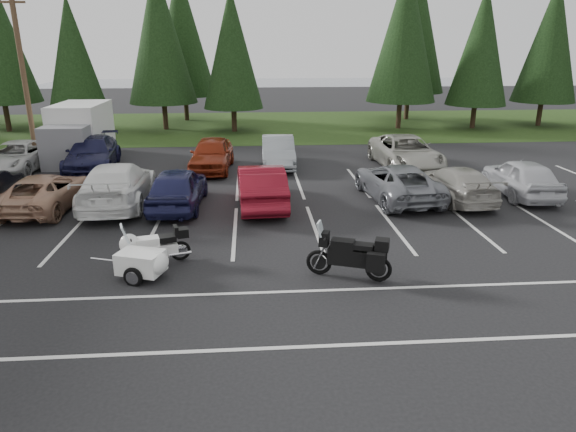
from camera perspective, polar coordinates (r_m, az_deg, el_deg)
The scene contains 29 objects.
ground at distance 16.27m, azimuth -7.78°, elevation -2.98°, with size 120.00×120.00×0.00m, color black.
grass_strip at distance 39.57m, azimuth -5.87°, elevation 9.90°, with size 80.00×16.00×0.01m, color #1C3410.
lake_water at distance 70.42m, azimuth -1.94°, elevation 13.78°, with size 70.00×50.00×0.02m, color slate.
utility_pole at distance 29.31m, azimuth -27.38°, elevation 14.20°, with size 1.60×0.26×9.00m.
box_truck at distance 29.41m, azimuth -22.45°, elevation 8.45°, with size 2.40×5.60×2.90m, color silver, non-canonical shape.
stall_markings at distance 18.14m, azimuth -7.44°, elevation -0.65°, with size 32.00×16.00×0.01m, color silver.
conifer_3 at distance 38.30m, azimuth -22.82°, elevation 16.25°, with size 3.87×3.87×9.02m.
conifer_4 at distance 38.49m, azimuth -14.14°, elevation 18.98°, with size 4.80×4.80×11.17m.
conifer_5 at distance 36.72m, azimuth -6.26°, elevation 18.04°, with size 4.14×4.14×9.63m.
conifer_6 at distance 38.79m, azimuth 12.82°, elevation 19.34°, with size 4.93×4.93×11.48m.
conifer_7 at distance 40.40m, azimuth 20.69°, elevation 17.32°, with size 4.27×4.27×9.94m.
conifer_8 at distance 43.62m, azimuth 27.18°, elevation 17.00°, with size 4.53×4.53×10.56m.
conifer_back_b at distance 42.92m, azimuth -11.74°, elevation 19.38°, with size 4.97×4.97×11.58m.
conifer_back_c at distance 43.88m, azimuth 13.71°, elevation 20.17°, with size 5.50×5.50×12.81m.
car_near_2 at distance 21.30m, azimuth -25.33°, elevation 2.47°, with size 2.22×4.82×1.34m, color tan.
car_near_3 at distance 20.72m, azimuth -18.43°, elevation 3.36°, with size 2.31×5.69×1.65m, color white.
car_near_4 at distance 19.82m, azimuth -12.16°, elevation 3.12°, with size 1.85×4.60×1.57m, color #1C1E47.
car_near_5 at distance 19.64m, azimuth -3.02°, elevation 3.42°, with size 1.70×4.87×1.60m, color maroon.
car_near_6 at distance 20.92m, azimuth 12.04°, elevation 3.73°, with size 2.36×5.13×1.43m, color slate.
car_near_7 at distance 21.43m, azimuth 18.14°, elevation 3.45°, with size 1.88×4.63×1.34m, color #9F9B91.
car_near_8 at distance 23.02m, azimuth 24.50°, elevation 3.94°, with size 1.82×4.52×1.54m, color silver.
car_far_0 at distance 28.42m, azimuth -27.89°, elevation 5.85°, with size 2.34×5.08×1.41m, color #BBBBB9.
car_far_1 at distance 27.19m, azimuth -20.91°, elevation 6.47°, with size 2.20×5.42×1.57m, color #151636.
car_far_2 at distance 25.58m, azimuth -8.48°, elevation 6.82°, with size 1.88×4.67×1.59m, color maroon.
car_far_3 at distance 26.11m, azimuth -1.11°, elevation 7.15°, with size 1.59×4.55×1.50m, color gray.
car_far_4 at distance 26.39m, azimuth 12.96°, elevation 6.91°, with size 2.63×5.71×1.59m, color #9E9C91.
touring_motorcycle at distance 14.87m, azimuth -14.81°, elevation -2.93°, with size 2.31×0.71×1.28m, color white, non-canonical shape.
cargo_trailer at distance 14.16m, azimuth -16.01°, elevation -5.26°, with size 1.67×0.94×0.77m, color white, non-canonical shape.
adventure_motorcycle at distance 13.60m, azimuth 6.77°, elevation -3.88°, with size 2.53×0.88×1.54m, color black, non-canonical shape.
Camera 1 is at (1.08, -15.11, 5.95)m, focal length 32.00 mm.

